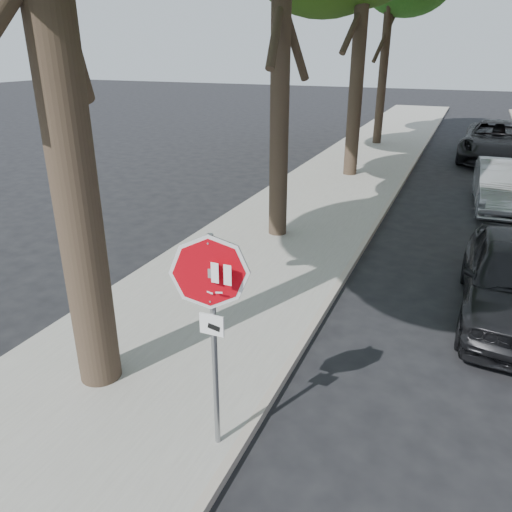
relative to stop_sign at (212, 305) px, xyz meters
The scene contains 6 objects.
ground 2.07m from the stop_sign, ahead, with size 120.00×120.00×0.00m, color black.
sidewalk_left 12.31m from the stop_sign, 98.51° to the left, with size 4.00×55.00×0.12m, color gray.
curb_left 12.17m from the stop_sign, 88.81° to the left, with size 0.12×55.00×0.13m, color #9E9384.
stop_sign is the anchor object (origin of this frame).
car_b 12.45m from the stop_sign, 74.55° to the left, with size 1.45×4.15×1.37m, color gray.
car_d 19.66m from the stop_sign, 80.48° to the left, with size 2.69×5.84×1.62m, color black.
Camera 1 is at (1.50, -4.04, 4.40)m, focal length 35.00 mm.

